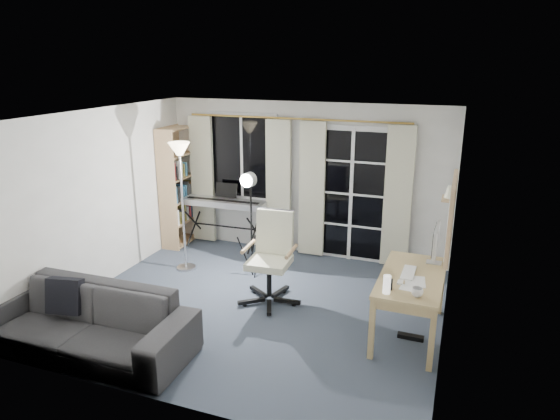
% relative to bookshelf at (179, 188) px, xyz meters
% --- Properties ---
extents(floor, '(4.50, 4.00, 0.02)m').
position_rel_bookshelf_xyz_m(floor, '(2.12, -1.73, -0.95)').
color(floor, '#333F4B').
rests_on(floor, ground).
extents(window, '(1.20, 0.08, 1.40)m').
position_rel_bookshelf_xyz_m(window, '(1.07, 0.25, 0.56)').
color(window, white).
rests_on(window, floor).
extents(french_door, '(1.32, 0.09, 2.11)m').
position_rel_bookshelf_xyz_m(french_door, '(2.87, 0.25, 0.09)').
color(french_door, white).
rests_on(french_door, floor).
extents(curtains, '(3.60, 0.07, 2.13)m').
position_rel_bookshelf_xyz_m(curtains, '(1.99, 0.15, 0.16)').
color(curtains, gold).
rests_on(curtains, floor).
extents(bookshelf, '(0.35, 0.93, 1.97)m').
position_rel_bookshelf_xyz_m(bookshelf, '(0.00, 0.00, 0.00)').
color(bookshelf, tan).
rests_on(bookshelf, floor).
extents(torchiere_lamp, '(0.32, 0.32, 1.90)m').
position_rel_bookshelf_xyz_m(torchiere_lamp, '(0.68, -1.00, 0.59)').
color(torchiere_lamp, '#B2B2B7').
rests_on(torchiere_lamp, floor).
extents(keyboard_piano, '(1.40, 0.70, 1.01)m').
position_rel_bookshelf_xyz_m(keyboard_piano, '(0.85, -0.03, -0.17)').
color(keyboard_piano, black).
rests_on(keyboard_piano, floor).
extents(studio_light, '(0.31, 0.31, 1.55)m').
position_rel_bookshelf_xyz_m(studio_light, '(1.67, -0.87, 0.31)').
color(studio_light, black).
rests_on(studio_light, floor).
extents(office_chair, '(0.78, 0.81, 1.17)m').
position_rel_bookshelf_xyz_m(office_chair, '(2.23, -1.43, -0.25)').
color(office_chair, black).
rests_on(office_chair, floor).
extents(desk, '(0.70, 1.36, 0.72)m').
position_rel_bookshelf_xyz_m(desk, '(4.00, -1.74, -0.30)').
color(desk, tan).
rests_on(desk, floor).
extents(monitor, '(0.18, 0.52, 0.45)m').
position_rel_bookshelf_xyz_m(monitor, '(4.20, -1.29, 0.06)').
color(monitor, silver).
rests_on(monitor, desk).
extents(desk_clutter, '(0.43, 0.82, 0.91)m').
position_rel_bookshelf_xyz_m(desk_clutter, '(3.94, -1.96, -0.37)').
color(desk_clutter, white).
rests_on(desk_clutter, desk).
extents(mug, '(0.12, 0.10, 0.12)m').
position_rel_bookshelf_xyz_m(mug, '(4.10, -2.24, -0.15)').
color(mug, silver).
rests_on(mug, desk).
extents(wall_mirror, '(0.04, 0.94, 0.74)m').
position_rel_bookshelf_xyz_m(wall_mirror, '(4.35, -2.08, 0.61)').
color(wall_mirror, tan).
rests_on(wall_mirror, floor).
extents(framed_print, '(0.03, 0.42, 0.32)m').
position_rel_bookshelf_xyz_m(framed_print, '(4.35, -1.18, 0.66)').
color(framed_print, tan).
rests_on(framed_print, floor).
extents(wall_shelf, '(0.16, 0.30, 0.18)m').
position_rel_bookshelf_xyz_m(wall_shelf, '(4.28, -0.68, 0.47)').
color(wall_shelf, tan).
rests_on(wall_shelf, floor).
extents(sofa, '(2.33, 0.72, 0.91)m').
position_rel_bookshelf_xyz_m(sofa, '(0.81, -3.28, -0.48)').
color(sofa, '#2D2D2F').
rests_on(sofa, floor).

